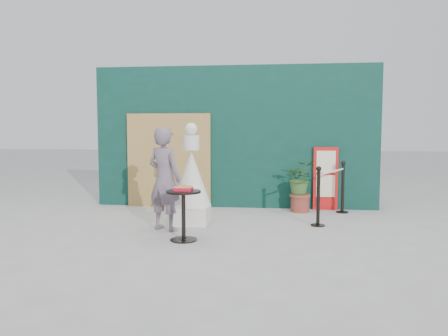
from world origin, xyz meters
TOP-DOWN VIEW (x-y plane):
  - ground at (0.00, 0.00)m, footprint 60.00×60.00m
  - back_wall at (0.00, 3.15)m, footprint 6.00×0.30m
  - bamboo_fence at (-1.40, 2.94)m, footprint 1.80×0.08m
  - woman at (-0.93, 0.75)m, footprint 0.73×0.63m
  - menu_board at (1.90, 2.95)m, footprint 0.50×0.07m
  - statue at (-0.58, 1.28)m, footprint 0.69×0.69m
  - cafe_table at (-0.48, 0.12)m, footprint 0.52×0.52m
  - food_basket at (-0.48, 0.12)m, footprint 0.26×0.19m
  - planter at (1.37, 2.67)m, footprint 0.61×0.52m
  - stanchion_barrier at (1.91, 2.03)m, footprint 0.84×1.54m

SIDE VIEW (x-z plane):
  - ground at x=0.00m, z-range 0.00..0.00m
  - stanchion_barrier at x=1.91m, z-range -0.02..1.01m
  - cafe_table at x=-0.48m, z-range 0.12..0.87m
  - planter at x=1.37m, z-range 0.08..1.11m
  - menu_board at x=1.90m, z-range 0.00..1.30m
  - statue at x=-0.58m, z-range -0.16..1.61m
  - food_basket at x=-0.48m, z-range 0.73..0.84m
  - woman at x=-0.93m, z-range 0.00..1.70m
  - bamboo_fence at x=-1.40m, z-range 0.00..2.00m
  - back_wall at x=0.00m, z-range 0.00..3.00m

